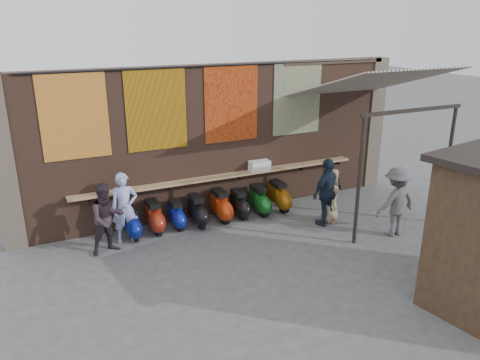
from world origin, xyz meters
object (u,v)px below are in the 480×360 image
at_px(shelf_box, 260,166).
at_px(shopper_tan, 330,196).
at_px(scooter_stool_2, 176,215).
at_px(scooter_stool_1, 155,217).
at_px(scooter_stool_5, 239,204).
at_px(diner_left, 125,208).
at_px(scooter_stool_3, 197,211).
at_px(scooter_stool_0, 132,223).
at_px(scooter_stool_7, 279,196).
at_px(scooter_stool_6, 259,200).
at_px(scooter_stool_4, 221,206).
at_px(diner_right, 107,219).
at_px(shopper_navy, 327,192).
at_px(shopper_grey, 396,202).

relative_size(shelf_box, shopper_tan, 0.39).
bearing_deg(scooter_stool_2, scooter_stool_1, 179.36).
xyz_separation_m(scooter_stool_5, diner_left, (-3.06, -0.14, 0.49)).
distance_m(diner_left, shopper_tan, 5.21).
bearing_deg(scooter_stool_3, scooter_stool_1, 175.38).
bearing_deg(scooter_stool_0, scooter_stool_7, 0.04).
bearing_deg(scooter_stool_2, scooter_stool_5, -2.06).
relative_size(scooter_stool_1, scooter_stool_6, 1.02).
relative_size(scooter_stool_1, scooter_stool_5, 1.09).
relative_size(scooter_stool_0, diner_left, 0.46).
bearing_deg(scooter_stool_4, scooter_stool_0, -179.34).
bearing_deg(shelf_box, shopper_tan, -52.17).
relative_size(scooter_stool_1, scooter_stool_7, 0.98).
relative_size(scooter_stool_6, shopper_tan, 0.56).
bearing_deg(scooter_stool_5, diner_right, -171.39).
bearing_deg(diner_right, scooter_stool_2, 5.86).
xyz_separation_m(scooter_stool_1, scooter_stool_7, (3.53, -0.08, 0.01)).
relative_size(scooter_stool_4, diner_right, 0.52).
xyz_separation_m(scooter_stool_5, diner_right, (-3.54, -0.54, 0.46)).
height_order(shelf_box, scooter_stool_0, shelf_box).
distance_m(scooter_stool_5, scooter_stool_6, 0.59).
distance_m(shelf_box, shopper_tan, 2.10).
distance_m(scooter_stool_2, scooter_stool_7, 2.97).
bearing_deg(scooter_stool_6, diner_left, -178.20).
height_order(scooter_stool_7, shopper_navy, shopper_navy).
relative_size(scooter_stool_1, shopper_navy, 0.47).
height_order(scooter_stool_4, shopper_navy, shopper_navy).
height_order(scooter_stool_1, shopper_navy, shopper_navy).
distance_m(scooter_stool_4, shopper_tan, 2.88).
bearing_deg(shelf_box, scooter_stool_1, -175.31).
bearing_deg(scooter_stool_5, diner_left, -177.44).
bearing_deg(shelf_box, scooter_stool_4, -166.57).
bearing_deg(scooter_stool_5, scooter_stool_0, -179.68).
relative_size(shelf_box, scooter_stool_1, 0.69).
bearing_deg(scooter_stool_1, shelf_box, 4.69).
height_order(scooter_stool_6, diner_right, diner_right).
xyz_separation_m(scooter_stool_0, scooter_stool_7, (4.12, 0.00, 0.03)).
height_order(diner_right, shopper_navy, shopper_navy).
xyz_separation_m(shelf_box, shopper_tan, (1.25, -1.61, -0.53)).
bearing_deg(shopper_grey, shopper_navy, -47.90).
bearing_deg(scooter_stool_5, scooter_stool_6, -2.10).
distance_m(scooter_stool_3, scooter_stool_4, 0.68).
xyz_separation_m(scooter_stool_0, scooter_stool_5, (2.90, 0.02, -0.01)).
relative_size(diner_right, shopper_navy, 0.93).
xyz_separation_m(scooter_stool_0, scooter_stool_2, (1.15, 0.08, -0.03)).
xyz_separation_m(scooter_stool_0, shopper_grey, (5.88, -2.59, 0.49)).
height_order(scooter_stool_0, scooter_stool_1, scooter_stool_1).
height_order(scooter_stool_2, diner_right, diner_right).
bearing_deg(scooter_stool_6, shopper_navy, -47.93).
xyz_separation_m(scooter_stool_3, diner_left, (-1.85, -0.12, 0.47)).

